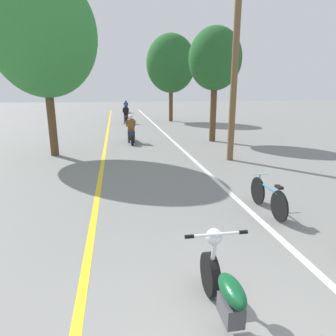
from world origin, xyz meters
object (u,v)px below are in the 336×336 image
at_px(utility_pole, 235,70).
at_px(motorcycle_foreground, 229,300).
at_px(motorcycle_rider_lead, 131,132).
at_px(bicycle_parked, 268,197).
at_px(roadside_tree_right_near, 215,60).
at_px(roadside_tree_right_far, 171,64).
at_px(roadside_tree_left, 43,35).
at_px(motorcycle_rider_mid, 126,116).
at_px(motorcycle_rider_far, 126,108).

relative_size(utility_pole, motorcycle_foreground, 3.15).
bearing_deg(motorcycle_rider_lead, motorcycle_foreground, -88.08).
bearing_deg(bicycle_parked, motorcycle_foreground, -124.12).
height_order(roadside_tree_right_near, bicycle_parked, roadside_tree_right_near).
height_order(roadside_tree_right_far, motorcycle_foreground, roadside_tree_right_far).
bearing_deg(motorcycle_rider_lead, roadside_tree_left, -142.87).
bearing_deg(roadside_tree_right_far, bicycle_parked, -93.85).
relative_size(utility_pole, roadside_tree_right_near, 1.15).
xyz_separation_m(motorcycle_rider_lead, bicycle_parked, (2.52, -9.43, -0.18)).
bearing_deg(bicycle_parked, roadside_tree_right_far, 86.15).
height_order(motorcycle_foreground, bicycle_parked, motorcycle_foreground).
xyz_separation_m(utility_pole, motorcycle_foreground, (-3.13, -8.05, -2.92)).
height_order(motorcycle_rider_mid, bicycle_parked, motorcycle_rider_mid).
bearing_deg(bicycle_parked, motorcycle_rider_far, 94.19).
xyz_separation_m(motorcycle_foreground, motorcycle_rider_lead, (-0.42, 12.54, 0.12)).
height_order(roadside_tree_right_near, motorcycle_rider_far, roadside_tree_right_near).
height_order(roadside_tree_right_far, motorcycle_rider_mid, roadside_tree_right_far).
relative_size(motorcycle_rider_lead, motorcycle_rider_far, 0.98).
height_order(motorcycle_foreground, motorcycle_rider_far, motorcycle_rider_far).
xyz_separation_m(motorcycle_foreground, bicycle_parked, (2.10, 3.10, -0.05)).
xyz_separation_m(utility_pole, roadside_tree_right_far, (0.25, 14.14, 1.25)).
relative_size(utility_pole, motorcycle_rider_mid, 2.96).
distance_m(roadside_tree_right_far, motorcycle_foreground, 22.84).
bearing_deg(motorcycle_foreground, motorcycle_rider_lead, 91.92).
height_order(roadside_tree_right_far, motorcycle_rider_lead, roadside_tree_right_far).
distance_m(roadside_tree_right_far, motorcycle_rider_far, 10.78).
height_order(utility_pole, motorcycle_foreground, utility_pole).
bearing_deg(bicycle_parked, roadside_tree_left, 129.89).
distance_m(motorcycle_rider_lead, motorcycle_rider_far, 19.06).
height_order(utility_pole, bicycle_parked, utility_pole).
bearing_deg(motorcycle_rider_far, utility_pole, -82.45).
xyz_separation_m(roadside_tree_left, motorcycle_rider_mid, (3.33, 11.12, -4.05)).
bearing_deg(motorcycle_rider_mid, utility_pole, -75.04).
bearing_deg(roadside_tree_left, utility_pole, -16.30).
distance_m(roadside_tree_left, motorcycle_foreground, 11.51).
bearing_deg(motorcycle_rider_lead, roadside_tree_right_near, -3.82).
distance_m(motorcycle_foreground, motorcycle_rider_far, 31.60).
bearing_deg(bicycle_parked, roadside_tree_right_near, 79.62).
bearing_deg(motorcycle_rider_mid, motorcycle_rider_far, 87.89).
height_order(utility_pole, motorcycle_rider_mid, utility_pole).
bearing_deg(motorcycle_rider_lead, motorcycle_rider_mid, 89.67).
xyz_separation_m(roadside_tree_right_far, motorcycle_rider_lead, (-3.81, -9.66, -4.04)).
xyz_separation_m(utility_pole, bicycle_parked, (-1.03, -4.95, -2.97)).
height_order(roadside_tree_right_near, motorcycle_rider_mid, roadside_tree_right_near).
xyz_separation_m(roadside_tree_left, motorcycle_rider_lead, (3.28, 2.49, -4.08)).
bearing_deg(motorcycle_rider_mid, roadside_tree_left, -106.69).
height_order(roadside_tree_left, motorcycle_foreground, roadside_tree_left).
xyz_separation_m(utility_pole, roadside_tree_right_near, (0.65, 4.20, 0.72)).
distance_m(utility_pole, motorcycle_foreground, 9.12).
xyz_separation_m(motorcycle_rider_lead, motorcycle_rider_far, (0.44, 19.06, -0.02)).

